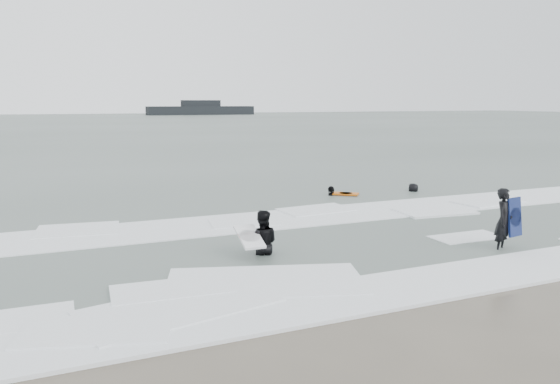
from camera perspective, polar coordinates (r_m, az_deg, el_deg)
name	(u,v)px	position (r m, az deg, el deg)	size (l,w,h in m)	color
ground	(375,282)	(11.47, 9.90, -9.24)	(320.00, 320.00, 0.00)	brown
sea	(90,125)	(89.37, -19.20, 6.63)	(320.00, 320.00, 0.00)	#47544C
surfer_centre	(502,251)	(14.59, 22.14, -5.74)	(0.58, 0.38, 1.59)	black
surfer_wading	(262,255)	(13.18, -1.88, -6.62)	(0.80, 0.63, 1.65)	black
surfer_right_near	(331,196)	(21.26, 5.40, -0.47)	(0.92, 0.38, 1.56)	black
surfer_right_far	(413,193)	(22.71, 13.74, -0.06)	(0.75, 0.49, 1.53)	black
surf_foam	(299,239)	(14.57, 2.00, -4.89)	(30.03, 9.06, 0.09)	white
bodyboards	(366,212)	(15.94, 8.99, -2.06)	(7.12, 9.03, 1.25)	#0F1A47
vessel_horizon	(201,110)	(151.26, -8.27, 8.53)	(28.88, 5.16, 3.92)	black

